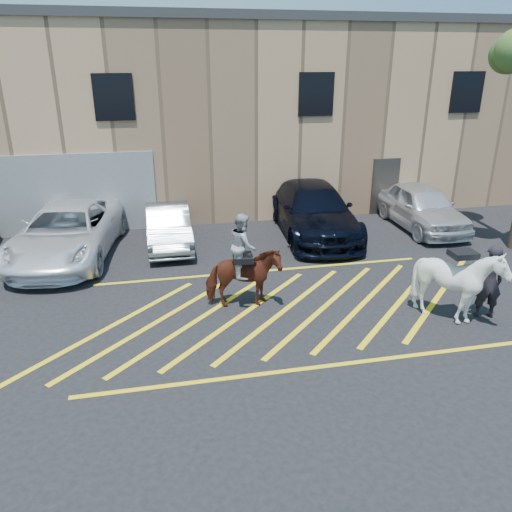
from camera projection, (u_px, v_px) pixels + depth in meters
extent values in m
plane|color=black|center=(282.00, 305.00, 12.56)|extent=(90.00, 90.00, 0.00)
imported|color=white|center=(67.00, 232.00, 15.33)|extent=(3.44, 6.10, 1.61)
imported|color=gray|center=(168.00, 226.00, 16.38)|extent=(1.39, 3.96, 1.30)
imported|color=black|center=(313.00, 210.00, 17.42)|extent=(2.81, 6.05, 1.71)
imported|color=silver|center=(422.00, 207.00, 18.07)|extent=(1.99, 4.70, 1.59)
imported|color=black|center=(489.00, 282.00, 11.68)|extent=(0.75, 0.59, 1.81)
cube|color=tan|center=(215.00, 114.00, 22.19)|extent=(32.00, 10.00, 7.00)
cube|color=#2D2D30|center=(212.00, 24.00, 20.85)|extent=(32.20, 10.20, 0.30)
cube|color=black|center=(114.00, 97.00, 16.44)|extent=(1.30, 0.08, 1.50)
cube|color=black|center=(316.00, 94.00, 17.78)|extent=(1.30, 0.08, 1.50)
cube|color=black|center=(467.00, 92.00, 18.92)|extent=(1.30, 0.08, 1.50)
cube|color=#38332D|center=(385.00, 186.00, 19.64)|extent=(1.10, 0.08, 2.20)
cube|color=yellow|center=(108.00, 328.00, 11.48)|extent=(4.20, 4.20, 0.01)
cube|color=yellow|center=(155.00, 323.00, 11.68)|extent=(4.20, 4.20, 0.01)
cube|color=yellow|center=(200.00, 319.00, 11.88)|extent=(4.20, 4.20, 0.01)
cube|color=yellow|center=(243.00, 314.00, 12.08)|extent=(4.20, 4.20, 0.01)
cube|color=yellow|center=(285.00, 310.00, 12.28)|extent=(4.20, 4.20, 0.01)
cube|color=yellow|center=(325.00, 306.00, 12.48)|extent=(4.20, 4.20, 0.01)
cube|color=yellow|center=(364.00, 302.00, 12.68)|extent=(4.20, 4.20, 0.01)
cube|color=yellow|center=(402.00, 298.00, 12.88)|extent=(4.20, 4.20, 0.01)
cube|color=yellow|center=(439.00, 295.00, 13.09)|extent=(4.20, 4.20, 0.01)
cube|color=yellow|center=(263.00, 271.00, 14.56)|extent=(9.50, 0.12, 0.01)
cube|color=yellow|center=(317.00, 367.00, 10.01)|extent=(9.50, 0.12, 0.01)
imported|color=#5C2415|center=(243.00, 278.00, 12.21)|extent=(1.89, 0.97, 1.54)
imported|color=#91939A|center=(243.00, 245.00, 11.89)|extent=(0.65, 0.81, 1.57)
cube|color=black|center=(243.00, 258.00, 12.01)|extent=(0.50, 0.59, 0.14)
imported|color=silver|center=(458.00, 284.00, 11.48)|extent=(1.60, 1.78, 1.89)
cube|color=black|center=(463.00, 254.00, 11.21)|extent=(0.58, 0.48, 0.14)
sphere|color=#436129|center=(509.00, 54.00, 15.75)|extent=(1.20, 1.20, 1.20)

